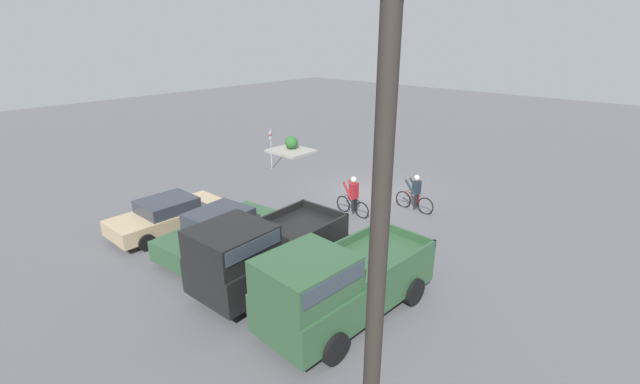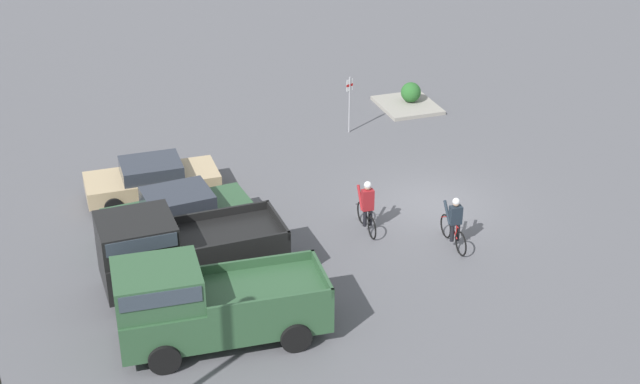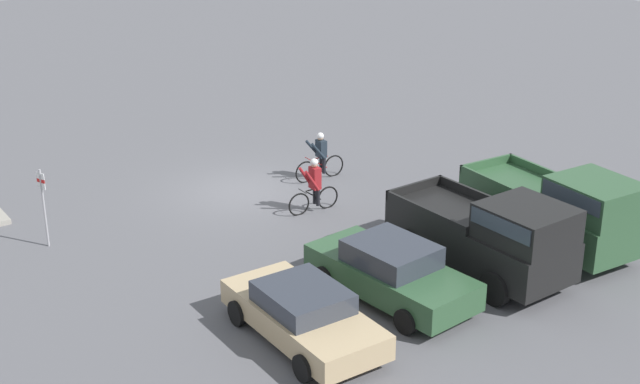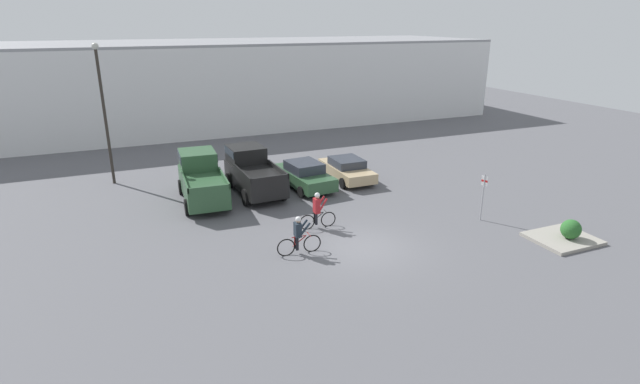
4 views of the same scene
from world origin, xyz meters
The scene contains 8 objects.
ground_plane centered at (0.00, 0.00, 0.00)m, with size 80.00×80.00×0.00m, color #56565B.
pickup_truck_0 centered at (-4.92, 8.55, 1.18)m, with size 2.42×5.32×2.31m.
pickup_truck_1 centered at (-2.16, 8.69, 1.18)m, with size 2.34×5.06×2.28m.
sedan_0 centered at (0.65, 8.17, 0.73)m, with size 2.33×4.55×1.47m.
sedan_1 centered at (3.45, 8.53, 0.65)m, with size 2.01×4.33×1.29m.
cyclist_0 centered at (-0.91, 2.64, 0.84)m, with size 1.74×0.47×1.70m.
cyclist_1 centered at (-2.61, 0.52, 0.78)m, with size 1.85×0.47×1.62m.
fire_lane_sign centered at (6.47, 0.48, 1.36)m, with size 0.13×0.29×2.24m.
Camera 3 is at (13.04, 22.93, 10.47)m, focal length 50.00 mm.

